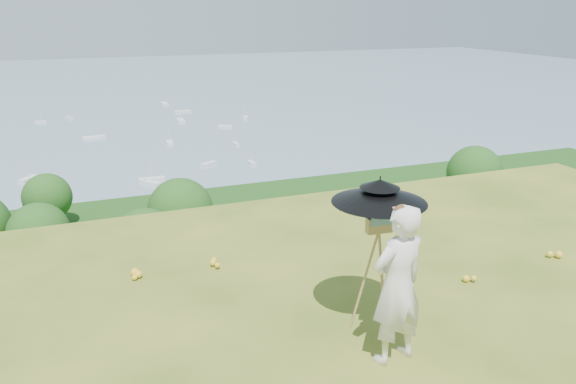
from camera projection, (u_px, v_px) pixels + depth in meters
name	position (u px, v px, depth m)	size (l,w,h in m)	color
shoreline_tier	(128.00, 287.00, 83.57)	(170.00, 28.00, 8.00)	slate
bay_water	(86.00, 103.00, 229.21)	(700.00, 700.00, 0.00)	slate
slope_trees	(158.00, 273.00, 41.49)	(110.00, 50.00, 6.00)	#224514
harbor_town	(124.00, 247.00, 81.52)	(110.00, 22.00, 5.00)	silver
moored_boats	(48.00, 149.00, 154.84)	(140.00, 140.00, 0.70)	silver
wildflowers	(547.00, 379.00, 5.94)	(10.00, 10.50, 0.12)	yellow
painter	(398.00, 285.00, 6.09)	(0.68, 0.45, 1.86)	beige
field_easel	(377.00, 271.00, 6.69)	(0.62, 0.62, 1.62)	#B0854A
sun_umbrella	(379.00, 203.00, 6.45)	(1.11, 1.11, 0.65)	black
painter_cap	(403.00, 210.00, 5.81)	(0.20, 0.24, 0.10)	#D67581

